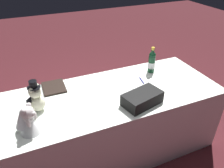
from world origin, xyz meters
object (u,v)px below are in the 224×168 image
Objects in this scene: teddy_bear_bride at (27,120)px; signing_pen at (142,80)px; guestbook at (54,87)px; champagne_bottle at (152,62)px; gift_case_black at (142,99)px; teddy_bear_groom at (35,99)px.

signing_pen is (1.14, 0.31, -0.10)m from teddy_bear_bride.
guestbook is (0.28, 0.52, -0.09)m from teddy_bear_bride.
gift_case_black is at bearing -129.05° from champagne_bottle.
guestbook reaches higher than signing_pen.
champagne_bottle reaches higher than gift_case_black.
guestbook is (0.19, 0.29, -0.10)m from teddy_bear_groom.
teddy_bear_groom is at bearing -176.01° from signing_pen.
champagne_bottle is at bearing 50.95° from gift_case_black.
signing_pen is at bearing 60.70° from gift_case_black.
gift_case_black is (0.94, -0.04, -0.05)m from teddy_bear_bride.
teddy_bear_bride is (-0.09, -0.24, -0.01)m from teddy_bear_groom.
teddy_bear_bride is 1.40m from champagne_bottle.
teddy_bear_bride is 1.84× the size of signing_pen.
teddy_bear_bride reaches higher than guestbook.
signing_pen is at bearing -12.73° from guestbook.
guestbook is (-0.67, 0.56, -0.05)m from gift_case_black.
teddy_bear_groom reaches higher than teddy_bear_bride.
champagne_bottle reaches higher than signing_pen.
gift_case_black is (-0.38, -0.47, -0.07)m from champagne_bottle.
guestbook is at bearing 175.14° from champagne_bottle.
teddy_bear_groom is at bearing -122.11° from guestbook.
signing_pen is 0.89m from guestbook.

